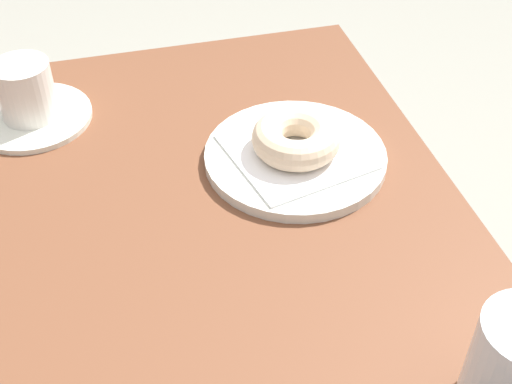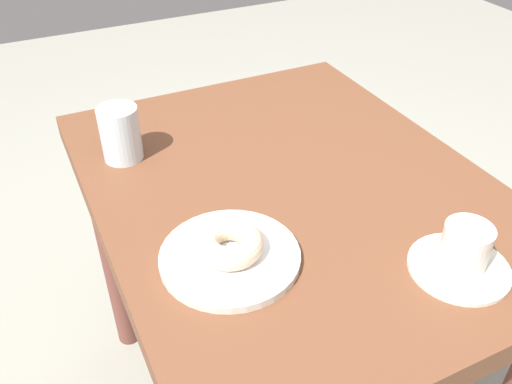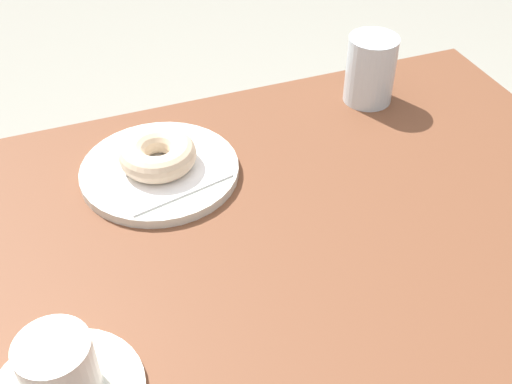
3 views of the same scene
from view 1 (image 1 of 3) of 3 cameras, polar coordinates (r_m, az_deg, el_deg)
name	(u,v)px [view 1 (image 1 of 3)]	position (r m, az deg, el deg)	size (l,w,h in m)	color
table	(170,344)	(0.80, -7.05, -12.25)	(0.90, 0.71, 0.71)	brown
plate_sugar_ring	(295,157)	(0.84, 3.23, 2.89)	(0.22, 0.22, 0.01)	silver
napkin_sugar_ring	(296,151)	(0.83, 3.25, 3.33)	(0.15, 0.15, 0.00)	white
donut_sugar_ring	(296,138)	(0.82, 3.30, 4.43)	(0.11, 0.11, 0.04)	beige
coffee_cup	(27,98)	(0.94, -18.19, 7.33)	(0.15, 0.15, 0.08)	silver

